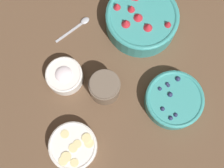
# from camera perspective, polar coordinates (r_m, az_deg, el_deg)

# --- Properties ---
(ground_plane) EXTENTS (4.00, 4.00, 0.00)m
(ground_plane) POSITION_cam_1_polar(r_m,az_deg,el_deg) (1.00, 0.56, -0.91)
(ground_plane) COLOR brown
(bowl_strawberries) EXTENTS (0.24, 0.24, 0.10)m
(bowl_strawberries) POSITION_cam_1_polar(r_m,az_deg,el_deg) (1.04, 5.45, 11.75)
(bowl_strawberries) COLOR teal
(bowl_strawberries) RESTS_ON ground_plane
(bowl_blueberries) EXTENTS (0.18, 0.18, 0.06)m
(bowl_blueberries) POSITION_cam_1_polar(r_m,az_deg,el_deg) (0.98, 11.26, -2.88)
(bowl_blueberries) COLOR teal
(bowl_blueberries) RESTS_ON ground_plane
(bowl_bananas) EXTENTS (0.14, 0.14, 0.05)m
(bowl_bananas) POSITION_cam_1_polar(r_m,az_deg,el_deg) (0.96, -7.09, -11.24)
(bowl_bananas) COLOR white
(bowl_bananas) RESTS_ON ground_plane
(bowl_cream) EXTENTS (0.12, 0.12, 0.06)m
(bowl_cream) POSITION_cam_1_polar(r_m,az_deg,el_deg) (0.99, -8.68, 1.49)
(bowl_cream) COLOR white
(bowl_cream) RESTS_ON ground_plane
(jar_chocolate) EXTENTS (0.10, 0.10, 0.09)m
(jar_chocolate) POSITION_cam_1_polar(r_m,az_deg,el_deg) (0.96, -1.37, -0.51)
(jar_chocolate) COLOR brown
(jar_chocolate) RESTS_ON ground_plane
(spoon) EXTENTS (0.08, 0.13, 0.01)m
(spoon) POSITION_cam_1_polar(r_m,az_deg,el_deg) (1.08, -6.06, 10.66)
(spoon) COLOR #B2B2B7
(spoon) RESTS_ON ground_plane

